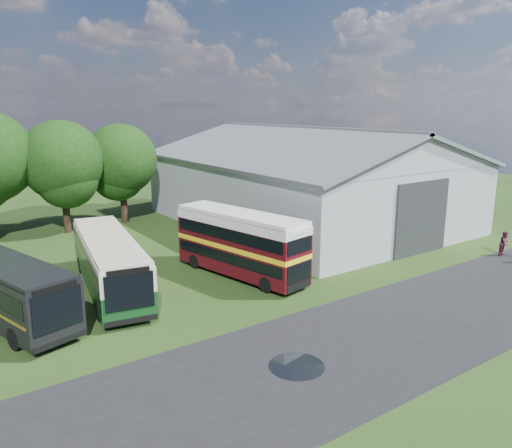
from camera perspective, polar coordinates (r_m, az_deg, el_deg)
ground at (r=23.05m, az=2.75°, el=-11.92°), size 120.00×120.00×0.00m
asphalt_road at (r=22.97m, az=13.57°, el=-12.40°), size 60.00×8.00×0.02m
puddle at (r=20.13m, az=4.67°, el=-15.93°), size 2.20×2.20×0.01m
storage_shed at (r=43.09m, az=5.63°, el=5.72°), size 18.80×24.80×8.15m
tree_right_a at (r=41.62m, az=-21.31°, el=6.72°), size 6.26×6.26×8.83m
tree_right_b at (r=43.85m, az=-15.16°, el=7.13°), size 5.98×5.98×8.45m
shrub_front at (r=30.65m, az=4.20°, el=-5.40°), size 1.70×1.70×1.70m
shrub_mid at (r=32.14m, az=1.94°, el=-4.48°), size 1.60×1.60×1.60m
shrub_back at (r=33.69m, az=-0.10°, el=-3.63°), size 1.80×1.80×1.80m
bus_green_single at (r=28.10m, az=-16.41°, el=-4.24°), size 4.37×11.22×3.02m
bus_maroon_double at (r=29.29m, az=-1.80°, el=-2.34°), size 3.96×9.21×3.84m
visitor_b at (r=37.33m, az=26.54°, el=-2.04°), size 0.87×0.70×1.68m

